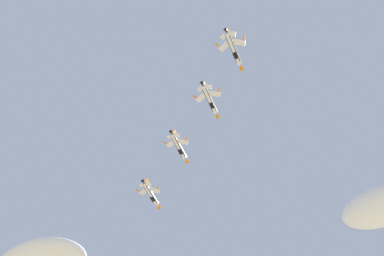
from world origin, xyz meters
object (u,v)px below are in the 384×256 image
at_px(fighter_jet_right_wing, 210,100).
at_px(fighter_jet_lead, 151,194).
at_px(fighter_jet_left_outer, 234,49).
at_px(fighter_jet_left_wing, 179,147).

bearing_deg(fighter_jet_right_wing, fighter_jet_lead, 141.50).
relative_size(fighter_jet_lead, fighter_jet_right_wing, 1.00).
bearing_deg(fighter_jet_left_outer, fighter_jet_right_wing, 133.26).
bearing_deg(fighter_jet_right_wing, fighter_jet_left_wing, 141.80).
height_order(fighter_jet_right_wing, fighter_jet_left_outer, fighter_jet_right_wing).
relative_size(fighter_jet_right_wing, fighter_jet_left_outer, 1.00).
distance_m(fighter_jet_left_wing, fighter_jet_right_wing, 23.88).
relative_size(fighter_jet_left_wing, fighter_jet_left_outer, 1.00).
distance_m(fighter_jet_right_wing, fighter_jet_left_outer, 21.64).
xyz_separation_m(fighter_jet_lead, fighter_jet_right_wing, (39.51, -27.94, 2.06)).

